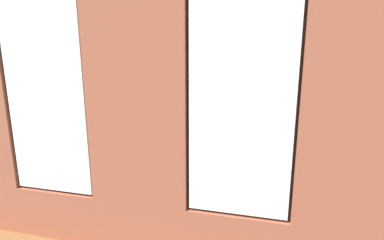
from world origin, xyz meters
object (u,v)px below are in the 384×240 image
at_px(couch_left, 341,163).
at_px(table_plant_small, 194,131).
at_px(media_console, 85,135).
at_px(remote_black, 188,134).
at_px(candle_jar, 211,133).
at_px(potted_plant_by_left_couch, 308,135).
at_px(potted_plant_beside_window_right, 50,178).
at_px(tv_flatscreen, 83,111).
at_px(potted_plant_foreground_right, 129,108).
at_px(couch_by_window, 152,196).
at_px(potted_plant_between_couches, 266,197).
at_px(papasan_chair, 214,118).
at_px(cup_ceramic, 197,136).
at_px(coffee_table, 194,139).

height_order(couch_left, table_plant_small, couch_left).
relative_size(table_plant_small, media_console, 0.20).
distance_m(couch_left, remote_black, 3.02).
bearing_deg(candle_jar, potted_plant_by_left_couch, -163.49).
bearing_deg(potted_plant_beside_window_right, couch_left, -154.00).
relative_size(tv_flatscreen, potted_plant_foreground_right, 0.86).
bearing_deg(remote_black, couch_by_window, -63.77).
bearing_deg(potted_plant_foreground_right, tv_flatscreen, 80.69).
bearing_deg(couch_left, media_console, -95.15).
relative_size(potted_plant_foreground_right, potted_plant_between_couches, 1.47).
xyz_separation_m(candle_jar, papasan_chair, (0.23, -1.75, -0.04)).
distance_m(couch_by_window, papasan_chair, 4.44).
height_order(cup_ceramic, media_console, cup_ceramic).
xyz_separation_m(couch_left, potted_plant_beside_window_right, (4.23, 2.06, 0.14)).
relative_size(table_plant_small, potted_plant_foreground_right, 0.20).
height_order(media_console, potted_plant_by_left_couch, potted_plant_by_left_couch).
bearing_deg(cup_ceramic, media_console, -5.13).
height_order(remote_black, tv_flatscreen, tv_flatscreen).
distance_m(couch_left, media_console, 5.59).
bearing_deg(potted_plant_by_left_couch, potted_plant_beside_window_right, 41.57).
height_order(couch_left, remote_black, couch_left).
bearing_deg(potted_plant_foreground_right, papasan_chair, 178.14).
bearing_deg(potted_plant_by_left_couch, candle_jar, 16.51).
distance_m(couch_by_window, media_console, 3.89).
xyz_separation_m(cup_ceramic, potted_plant_beside_window_right, (1.54, 2.54, -0.03)).
bearing_deg(tv_flatscreen, media_console, 90.00).
xyz_separation_m(cup_ceramic, remote_black, (0.25, -0.22, -0.04)).
distance_m(cup_ceramic, potted_plant_between_couches, 2.79).
xyz_separation_m(table_plant_small, media_console, (2.75, -0.14, -0.31)).
relative_size(couch_by_window, table_plant_small, 9.32).
relative_size(cup_ceramic, potted_plant_foreground_right, 0.10).
height_order(cup_ceramic, candle_jar, cup_ceramic).
bearing_deg(coffee_table, cup_ceramic, 128.18).
xyz_separation_m(remote_black, potted_plant_beside_window_right, (1.29, 2.75, 0.01)).
bearing_deg(couch_by_window, media_console, -43.76).
xyz_separation_m(media_console, potted_plant_between_couches, (-4.29, 2.64, 0.22)).
relative_size(couch_left, remote_black, 10.59).
height_order(candle_jar, media_console, candle_jar).
relative_size(coffee_table, tv_flatscreen, 1.32).
xyz_separation_m(table_plant_small, potted_plant_foreground_right, (2.45, -1.97, 0.03)).
xyz_separation_m(couch_left, potted_plant_between_couches, (1.25, 1.91, 0.15)).
distance_m(couch_left, table_plant_small, 2.86).
height_order(table_plant_small, potted_plant_foreground_right, potted_plant_foreground_right).
height_order(coffee_table, remote_black, remote_black).
xyz_separation_m(tv_flatscreen, papasan_chair, (-2.86, -1.75, -0.38)).
relative_size(remote_black, media_console, 0.16).
relative_size(table_plant_small, papasan_chair, 0.18).
bearing_deg(potted_plant_beside_window_right, coffee_table, -118.54).
distance_m(table_plant_small, remote_black, 0.21).
xyz_separation_m(cup_ceramic, potted_plant_by_left_couch, (-2.30, -0.86, -0.05)).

